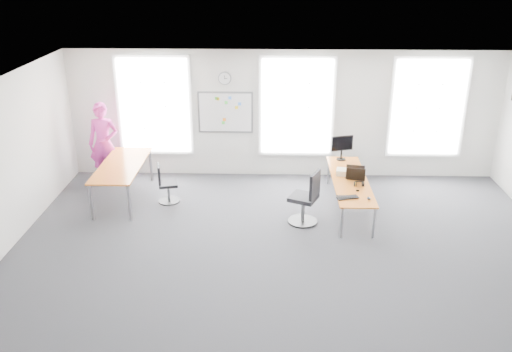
{
  "coord_description": "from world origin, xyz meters",
  "views": [
    {
      "loc": [
        -0.3,
        -8.2,
        4.97
      ],
      "look_at": [
        -0.56,
        1.2,
        1.1
      ],
      "focal_mm": 38.0,
      "sensor_mm": 36.0,
      "label": 1
    }
  ],
  "objects_px": {
    "desk_right": "(350,181)",
    "desk_left": "(122,167)",
    "chair_left": "(166,186)",
    "chair_right": "(306,200)",
    "monitor": "(342,146)",
    "person": "(104,143)",
    "headphones": "(359,184)",
    "keyboard": "(348,197)"
  },
  "relations": [
    {
      "from": "chair_left",
      "to": "headphones",
      "type": "height_order",
      "value": "chair_left"
    },
    {
      "from": "chair_left",
      "to": "monitor",
      "type": "xyz_separation_m",
      "value": [
        3.83,
        0.93,
        0.62
      ]
    },
    {
      "from": "desk_left",
      "to": "chair_left",
      "type": "relative_size",
      "value": 2.56
    },
    {
      "from": "chair_right",
      "to": "monitor",
      "type": "distance_m",
      "value": 2.09
    },
    {
      "from": "desk_right",
      "to": "monitor",
      "type": "distance_m",
      "value": 1.2
    },
    {
      "from": "desk_right",
      "to": "chair_left",
      "type": "relative_size",
      "value": 3.14
    },
    {
      "from": "headphones",
      "to": "desk_right",
      "type": "bearing_deg",
      "value": 91.93
    },
    {
      "from": "chair_left",
      "to": "person",
      "type": "distance_m",
      "value": 1.99
    },
    {
      "from": "person",
      "to": "headphones",
      "type": "relative_size",
      "value": 9.58
    },
    {
      "from": "monitor",
      "to": "keyboard",
      "type": "bearing_deg",
      "value": -110.49
    },
    {
      "from": "headphones",
      "to": "keyboard",
      "type": "bearing_deg",
      "value": -134.77
    },
    {
      "from": "chair_right",
      "to": "chair_left",
      "type": "distance_m",
      "value": 3.08
    },
    {
      "from": "desk_left",
      "to": "chair_right",
      "type": "bearing_deg",
      "value": -14.98
    },
    {
      "from": "desk_left",
      "to": "keyboard",
      "type": "relative_size",
      "value": 5.25
    },
    {
      "from": "chair_right",
      "to": "chair_left",
      "type": "xyz_separation_m",
      "value": [
        -2.95,
        0.9,
        -0.11
      ]
    },
    {
      "from": "chair_left",
      "to": "desk_right",
      "type": "bearing_deg",
      "value": -107.12
    },
    {
      "from": "desk_left",
      "to": "monitor",
      "type": "distance_m",
      "value": 4.85
    },
    {
      "from": "chair_right",
      "to": "desk_left",
      "type": "bearing_deg",
      "value": -80.79
    },
    {
      "from": "person",
      "to": "monitor",
      "type": "xyz_separation_m",
      "value": [
        5.41,
        -0.14,
        0.05
      ]
    },
    {
      "from": "desk_left",
      "to": "chair_left",
      "type": "xyz_separation_m",
      "value": [
        0.95,
        -0.14,
        -0.36
      ]
    },
    {
      "from": "chair_left",
      "to": "monitor",
      "type": "height_order",
      "value": "monitor"
    },
    {
      "from": "keyboard",
      "to": "chair_left",
      "type": "bearing_deg",
      "value": 145.1
    },
    {
      "from": "chair_left",
      "to": "desk_left",
      "type": "bearing_deg",
      "value": 67.41
    },
    {
      "from": "keyboard",
      "to": "desk_right",
      "type": "bearing_deg",
      "value": 61.95
    },
    {
      "from": "chair_right",
      "to": "person",
      "type": "height_order",
      "value": "person"
    },
    {
      "from": "person",
      "to": "keyboard",
      "type": "xyz_separation_m",
      "value": [
        5.3,
        -2.2,
        -0.28
      ]
    },
    {
      "from": "desk_left",
      "to": "headphones",
      "type": "relative_size",
      "value": 11.1
    },
    {
      "from": "chair_right",
      "to": "keyboard",
      "type": "xyz_separation_m",
      "value": [
        0.76,
        -0.23,
        0.18
      ]
    },
    {
      "from": "monitor",
      "to": "chair_right",
      "type": "bearing_deg",
      "value": -132.95
    },
    {
      "from": "monitor",
      "to": "desk_left",
      "type": "bearing_deg",
      "value": 172.12
    },
    {
      "from": "desk_right",
      "to": "desk_left",
      "type": "xyz_separation_m",
      "value": [
        -4.83,
        0.35,
        0.12
      ]
    },
    {
      "from": "desk_right",
      "to": "desk_left",
      "type": "bearing_deg",
      "value": 175.84
    },
    {
      "from": "chair_right",
      "to": "monitor",
      "type": "height_order",
      "value": "monitor"
    },
    {
      "from": "chair_left",
      "to": "keyboard",
      "type": "distance_m",
      "value": 3.89
    },
    {
      "from": "headphones",
      "to": "monitor",
      "type": "distance_m",
      "value": 1.53
    },
    {
      "from": "monitor",
      "to": "desk_right",
      "type": "bearing_deg",
      "value": -104.81
    },
    {
      "from": "person",
      "to": "headphones",
      "type": "distance_m",
      "value": 5.83
    },
    {
      "from": "desk_right",
      "to": "chair_left",
      "type": "distance_m",
      "value": 3.89
    },
    {
      "from": "chair_left",
      "to": "headphones",
      "type": "xyz_separation_m",
      "value": [
        4.0,
        -0.57,
        0.33
      ]
    },
    {
      "from": "desk_left",
      "to": "chair_left",
      "type": "bearing_deg",
      "value": -8.55
    },
    {
      "from": "desk_left",
      "to": "chair_right",
      "type": "relative_size",
      "value": 1.99
    },
    {
      "from": "desk_right",
      "to": "person",
      "type": "relative_size",
      "value": 1.42
    }
  ]
}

